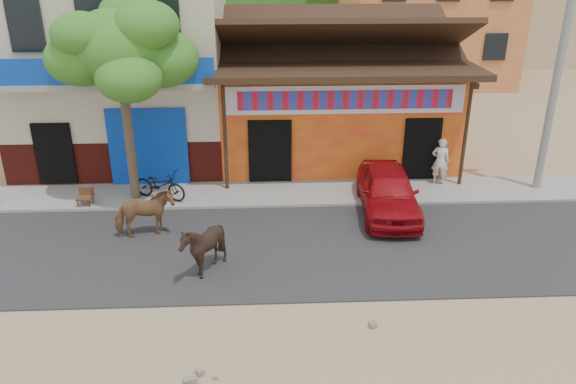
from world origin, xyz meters
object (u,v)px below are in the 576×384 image
at_px(scooter, 160,185).
at_px(cow_tan, 145,214).
at_px(cafe_chair_right, 84,190).
at_px(red_car, 388,191).
at_px(pedestrian, 440,161).
at_px(tree, 125,102).
at_px(cow_dark, 203,248).
at_px(utility_pole, 560,63).

bearing_deg(scooter, cow_tan, -156.55).
distance_m(cow_tan, cafe_chair_right, 2.93).
bearing_deg(red_car, pedestrian, 46.45).
bearing_deg(red_car, scooter, 174.34).
xyz_separation_m(red_car, cafe_chair_right, (-9.00, 0.77, -0.13)).
xyz_separation_m(tree, pedestrian, (9.72, 0.69, -2.22)).
distance_m(cow_dark, pedestrian, 8.86).
bearing_deg(utility_pole, scooter, -178.35).
height_order(tree, pedestrian, tree).
height_order(cow_dark, cafe_chair_right, cow_dark).
xyz_separation_m(scooter, pedestrian, (8.92, 0.84, 0.32)).
xyz_separation_m(cow_tan, pedestrian, (8.94, 3.15, 0.20)).
height_order(utility_pole, cafe_chair_right, utility_pole).
bearing_deg(cow_tan, utility_pole, -95.22).
bearing_deg(tree, scooter, -10.25).
height_order(tree, cow_dark, tree).
height_order(cow_tan, cow_dark, cow_dark).
height_order(utility_pole, scooter, utility_pole).
distance_m(utility_pole, cow_tan, 12.78).
distance_m(red_car, scooter, 6.89).
height_order(pedestrian, cafe_chair_right, pedestrian).
height_order(utility_pole, cow_dark, utility_pole).
bearing_deg(cow_tan, tree, -0.07).
distance_m(tree, pedestrian, 9.99).
relative_size(tree, pedestrian, 3.86).
bearing_deg(cow_dark, pedestrian, 110.23).
xyz_separation_m(utility_pole, scooter, (-12.00, -0.34, -3.54)).
bearing_deg(cafe_chair_right, scooter, 12.59).
relative_size(utility_pole, cow_dark, 5.72).
bearing_deg(scooter, cafe_chair_right, 123.18).
xyz_separation_m(utility_pole, pedestrian, (-3.08, 0.49, -3.22)).
xyz_separation_m(cow_tan, cafe_chair_right, (-2.18, 1.95, -0.11)).
relative_size(utility_pole, pedestrian, 5.14).
bearing_deg(tree, cafe_chair_right, -160.35).
relative_size(utility_pole, cafe_chair_right, 8.55).
distance_m(tree, red_car, 8.07).
distance_m(utility_pole, scooter, 12.52).
relative_size(scooter, pedestrian, 1.13).
relative_size(red_car, pedestrian, 2.55).
bearing_deg(cafe_chair_right, cow_dark, -41.96).
xyz_separation_m(utility_pole, cafe_chair_right, (-14.20, -0.70, -3.53)).
bearing_deg(cow_dark, red_car, 106.86).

